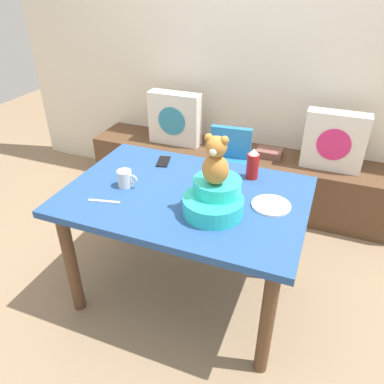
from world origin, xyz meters
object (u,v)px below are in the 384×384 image
(dining_table, at_px, (185,209))
(infant_seat_teal, at_px, (214,199))
(ketchup_bottle, at_px, (253,164))
(highchair, at_px, (226,168))
(pillow_floral_left, at_px, (175,118))
(book_stack, at_px, (269,153))
(coffee_mug, at_px, (125,179))
(pillow_floral_right, at_px, (334,141))
(dinner_plate_near, at_px, (271,205))
(teddy_bear, at_px, (216,161))
(cell_phone, at_px, (163,161))

(dining_table, bearing_deg, infant_seat_teal, -27.92)
(dining_table, height_order, ketchup_bottle, ketchup_bottle)
(highchair, relative_size, ketchup_bottle, 4.27)
(pillow_floral_left, distance_m, ketchup_bottle, 1.24)
(book_stack, height_order, coffee_mug, coffee_mug)
(pillow_floral_right, distance_m, book_stack, 0.51)
(dinner_plate_near, bearing_deg, teddy_bear, -150.28)
(cell_phone, bearing_deg, teddy_bear, -54.85)
(coffee_mug, distance_m, dinner_plate_near, 0.80)
(highchair, bearing_deg, cell_phone, -120.70)
(book_stack, distance_m, teddy_bear, 1.40)
(book_stack, bearing_deg, highchair, -117.93)
(coffee_mug, xyz_separation_m, cell_phone, (0.07, 0.34, -0.04))
(book_stack, relative_size, infant_seat_teal, 0.61)
(infant_seat_teal, bearing_deg, cell_phone, 139.55)
(book_stack, distance_m, dinner_plate_near, 1.20)
(pillow_floral_left, distance_m, highchair, 0.73)
(pillow_floral_left, height_order, coffee_mug, pillow_floral_left)
(pillow_floral_right, bearing_deg, book_stack, 177.44)
(cell_phone, bearing_deg, coffee_mug, -115.71)
(ketchup_bottle, bearing_deg, dinner_plate_near, -57.40)
(teddy_bear, bearing_deg, dinner_plate_near, 29.72)
(pillow_floral_right, distance_m, coffee_mug, 1.61)
(dinner_plate_near, relative_size, cell_phone, 1.39)
(pillow_floral_right, bearing_deg, pillow_floral_left, 180.00)
(dining_table, height_order, cell_phone, cell_phone)
(teddy_bear, xyz_separation_m, cell_phone, (-0.47, 0.40, -0.27))
(teddy_bear, bearing_deg, dining_table, 151.96)
(pillow_floral_right, height_order, highchair, pillow_floral_right)
(highchair, height_order, ketchup_bottle, ketchup_bottle)
(ketchup_bottle, relative_size, cell_phone, 1.28)
(infant_seat_teal, bearing_deg, dining_table, 152.08)
(pillow_floral_right, distance_m, dining_table, 1.37)
(book_stack, xyz_separation_m, dinner_plate_near, (0.22, -1.15, 0.26))
(dining_table, distance_m, infant_seat_teal, 0.29)
(book_stack, relative_size, highchair, 0.25)
(highchair, bearing_deg, teddy_bear, -77.51)
(coffee_mug, bearing_deg, teddy_bear, -5.83)
(dining_table, relative_size, infant_seat_teal, 3.93)
(dinner_plate_near, xyz_separation_m, cell_phone, (-0.73, 0.25, -0.00))
(ketchup_bottle, height_order, coffee_mug, ketchup_bottle)
(book_stack, xyz_separation_m, infant_seat_teal, (-0.04, -1.30, 0.32))
(pillow_floral_right, bearing_deg, cell_phone, -137.94)
(teddy_bear, bearing_deg, ketchup_bottle, 77.02)
(book_stack, distance_m, ketchup_bottle, 0.96)
(ketchup_bottle, bearing_deg, teddy_bear, -102.98)
(pillow_floral_left, bearing_deg, cell_phone, -70.64)
(dining_table, height_order, teddy_bear, teddy_bear)
(ketchup_bottle, xyz_separation_m, cell_phone, (-0.56, -0.01, -0.08))
(dining_table, xyz_separation_m, cell_phone, (-0.27, 0.29, 0.11))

